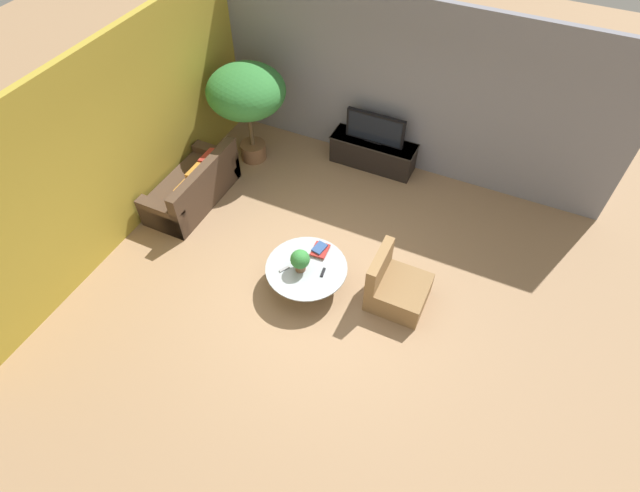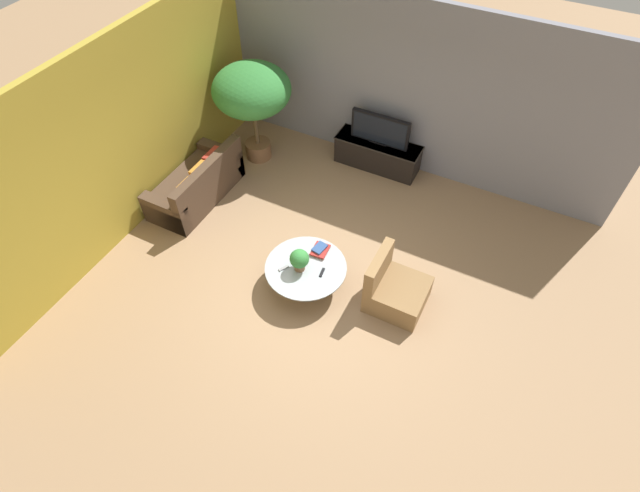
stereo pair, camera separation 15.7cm
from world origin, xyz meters
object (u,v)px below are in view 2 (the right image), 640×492
media_console (378,154)px  couch_by_wall (197,185)px  potted_palm_tall (252,93)px  television (380,130)px  coffee_table (306,272)px  armchair_wicker (394,290)px  potted_plant_tabletop (299,259)px

media_console → couch_by_wall: 3.27m
media_console → potted_palm_tall: size_ratio=0.85×
media_console → television: 0.53m
couch_by_wall → coffee_table: bearing=72.2°
couch_by_wall → armchair_wicker: 3.85m
media_console → coffee_table: (0.13, -3.01, 0.01)m
armchair_wicker → television: bearing=27.3°
armchair_wicker → coffee_table: bearing=103.2°
media_console → armchair_wicker: armchair_wicker is taller
media_console → television: (-0.00, -0.00, 0.53)m
media_console → potted_plant_tabletop: bearing=-88.7°
coffee_table → armchair_wicker: armchair_wicker is taller
coffee_table → couch_by_wall: (-2.55, 0.82, -0.00)m
potted_palm_tall → armchair_wicker: bearing=-29.4°
media_console → coffee_table: size_ratio=1.31×
television → potted_palm_tall: (-2.10, -0.75, 0.55)m
media_console → couch_by_wall: (-2.42, -2.19, 0.01)m
media_console → potted_palm_tall: (-2.10, -0.75, 1.08)m
media_console → coffee_table: media_console is taller
media_console → couch_by_wall: couch_by_wall is taller
coffee_table → armchair_wicker: (1.27, 0.30, -0.02)m
television → potted_plant_tabletop: television is taller
coffee_table → couch_by_wall: size_ratio=0.67×
coffee_table → media_console: bearing=92.5°
armchair_wicker → potted_plant_tabletop: size_ratio=2.37×
coffee_table → couch_by_wall: bearing=162.2°
coffee_table → armchair_wicker: bearing=13.2°
media_console → coffee_table: bearing=-87.5°
media_console → coffee_table: 3.02m
armchair_wicker → potted_palm_tall: size_ratio=0.47×
couch_by_wall → television: bearing=132.2°
potted_palm_tall → couch_by_wall: bearing=-102.5°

